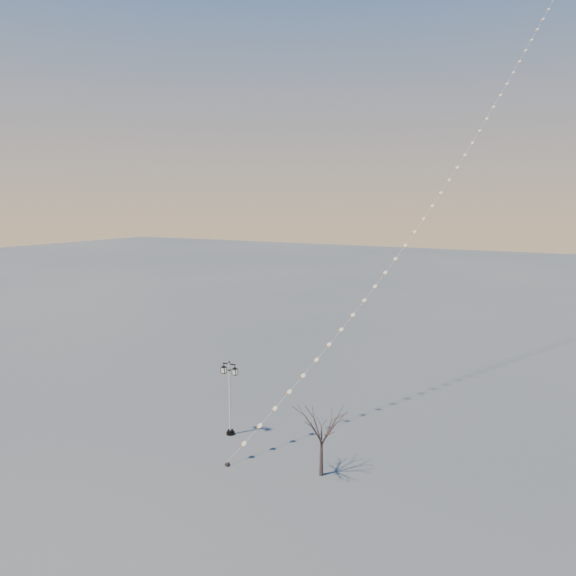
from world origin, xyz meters
The scene contains 4 objects.
ground centered at (0.00, 0.00, 0.00)m, with size 300.00×300.00×0.00m, color #545755.
street_lamp centered at (-0.16, 3.15, 2.71)m, with size 1.24×0.54×4.90m.
bare_tree centered at (7.14, 1.33, 2.55)m, with size 2.21×2.21×3.67m.
kite_train centered at (8.86, 22.19, 19.71)m, with size 14.24×45.64×39.59m.
Camera 1 is at (18.26, -22.80, 14.73)m, focal length 32.48 mm.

